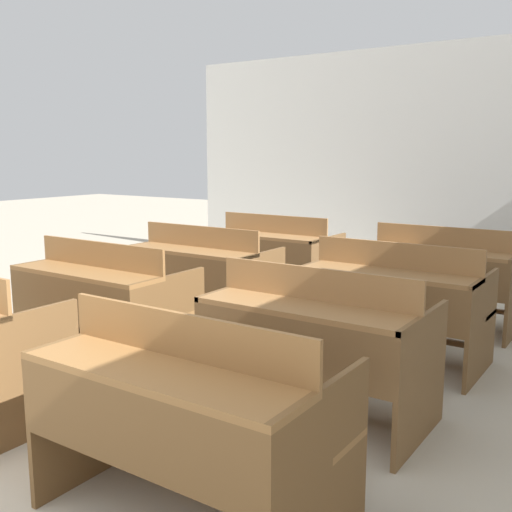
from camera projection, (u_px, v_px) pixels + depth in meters
name	position (u px, v px, depth m)	size (l,w,h in m)	color
wall_back	(423.00, 163.00, 7.22)	(6.60, 0.06, 2.77)	silver
bench_front_right	(187.00, 413.00, 2.41)	(1.21, 0.73, 0.88)	brown
bench_second_left	(103.00, 299.00, 4.30)	(1.21, 0.73, 0.88)	brown
bench_second_right	(316.00, 341.00, 3.34)	(1.21, 0.73, 0.88)	brown
bench_third_left	(202.00, 273.00, 5.22)	(1.21, 0.73, 0.88)	brown
bench_third_right	(395.00, 300.00, 4.27)	(1.21, 0.73, 0.88)	brown
bench_back_left	(274.00, 255.00, 6.13)	(1.21, 0.73, 0.88)	brown
bench_back_right	(443.00, 275.00, 5.17)	(1.21, 0.73, 0.88)	brown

